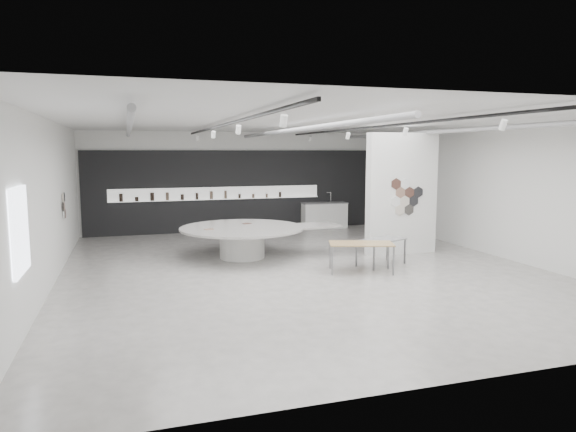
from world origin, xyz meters
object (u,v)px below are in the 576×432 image
object	(u,v)px
sample_table_stone	(381,242)
kitchen_counter	(324,215)
partition_column	(402,194)
sample_table_wood	(361,245)
display_island	(245,238)

from	to	relation	value
sample_table_stone	kitchen_counter	world-z (taller)	kitchen_counter
partition_column	kitchen_counter	world-z (taller)	partition_column
sample_table_wood	partition_column	bearing A→B (deg)	40.11
partition_column	sample_table_stone	size ratio (longest dim) A/B	2.36
display_island	kitchen_counter	distance (m)	6.44
kitchen_counter	partition_column	bearing A→B (deg)	-84.41
display_island	kitchen_counter	world-z (taller)	kitchen_counter
partition_column	display_island	size ratio (longest dim) A/B	0.73
sample_table_stone	kitchen_counter	xyz separation A→B (m)	(1.03, 6.81, -0.13)
sample_table_stone	kitchen_counter	distance (m)	6.89
display_island	sample_table_wood	size ratio (longest dim) A/B	2.80
sample_table_wood	sample_table_stone	world-z (taller)	sample_table_wood
sample_table_wood	kitchen_counter	distance (m)	7.62
partition_column	kitchen_counter	xyz separation A→B (m)	(-0.29, 5.55, -1.28)
display_island	sample_table_stone	world-z (taller)	display_island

